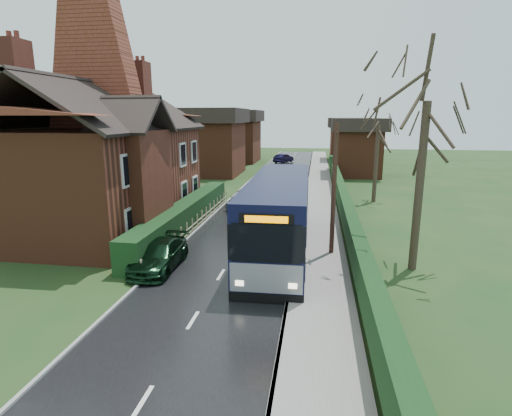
% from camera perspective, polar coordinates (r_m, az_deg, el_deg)
% --- Properties ---
extents(ground, '(140.00, 140.00, 0.00)m').
position_cam_1_polar(ground, '(19.39, -3.64, -7.30)').
color(ground, '#31441D').
rests_on(ground, ground).
extents(road, '(6.00, 100.00, 0.02)m').
position_cam_1_polar(road, '(28.83, 0.57, -0.48)').
color(road, black).
rests_on(road, ground).
extents(pavement, '(2.50, 100.00, 0.14)m').
position_cam_1_polar(pavement, '(28.54, 9.05, -0.65)').
color(pavement, slate).
rests_on(pavement, ground).
extents(kerb_right, '(0.12, 100.00, 0.14)m').
position_cam_1_polar(kerb_right, '(28.56, 6.64, -0.57)').
color(kerb_right, gray).
rests_on(kerb_right, ground).
extents(kerb_left, '(0.12, 100.00, 0.10)m').
position_cam_1_polar(kerb_left, '(29.39, -5.33, -0.19)').
color(kerb_left, gray).
rests_on(kerb_left, ground).
extents(front_hedge, '(1.20, 16.00, 1.60)m').
position_cam_1_polar(front_hedge, '(24.79, -10.05, -1.03)').
color(front_hedge, black).
rests_on(front_hedge, ground).
extents(picket_fence, '(0.10, 16.00, 0.90)m').
position_cam_1_polar(picket_fence, '(24.65, -8.36, -1.89)').
color(picket_fence, tan).
rests_on(picket_fence, ground).
extents(right_wall_hedge, '(0.60, 50.00, 1.80)m').
position_cam_1_polar(right_wall_hedge, '(28.40, 12.24, 1.11)').
color(right_wall_hedge, brown).
rests_on(right_wall_hedge, ground).
extents(brick_house, '(9.30, 14.60, 10.30)m').
position_cam_1_polar(brick_house, '(25.96, -20.76, 6.97)').
color(brick_house, brown).
rests_on(brick_house, ground).
extents(bus, '(3.02, 12.27, 3.71)m').
position_cam_1_polar(bus, '(20.07, 3.31, -1.10)').
color(bus, black).
rests_on(bus, ground).
extents(car_silver, '(2.15, 4.11, 1.34)m').
position_cam_1_polar(car_silver, '(30.04, -1.95, 1.35)').
color(car_silver, silver).
rests_on(car_silver, ground).
extents(car_green, '(1.79, 4.27, 1.23)m').
position_cam_1_polar(car_green, '(18.54, -13.61, -6.59)').
color(car_green, black).
rests_on(car_green, ground).
extents(car_distant, '(2.87, 4.12, 1.29)m').
position_cam_1_polar(car_distant, '(59.77, 3.95, 7.10)').
color(car_distant, black).
rests_on(car_distant, ground).
extents(bus_stop_sign, '(0.13, 0.45, 3.00)m').
position_cam_1_polar(bus_stop_sign, '(18.96, 6.15, -1.56)').
color(bus_stop_sign, slate).
rests_on(bus_stop_sign, ground).
extents(telegraph_pole, '(0.22, 0.83, 6.45)m').
position_cam_1_polar(telegraph_pole, '(19.44, 11.07, 2.53)').
color(telegraph_pole, '#301C15').
rests_on(telegraph_pole, ground).
extents(tree_right_near, '(4.85, 4.85, 10.47)m').
position_cam_1_polar(tree_right_near, '(18.34, 23.44, 15.42)').
color(tree_right_near, '#32271D').
rests_on(tree_right_near, ground).
extents(tree_right_far, '(4.45, 4.45, 8.59)m').
position_cam_1_polar(tree_right_far, '(32.85, 17.15, 11.90)').
color(tree_right_far, '#35271F').
rests_on(tree_right_far, ground).
extents(tree_house_side, '(3.93, 3.93, 8.94)m').
position_cam_1_polar(tree_house_side, '(37.58, -19.29, 12.20)').
color(tree_house_side, '#3D3024').
rests_on(tree_house_side, ground).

